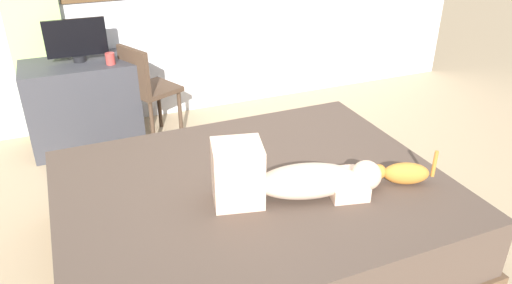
{
  "coord_description": "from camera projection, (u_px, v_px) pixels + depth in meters",
  "views": [
    {
      "loc": [
        -1.03,
        -2.19,
        1.99
      ],
      "look_at": [
        -0.03,
        0.18,
        0.65
      ],
      "focal_mm": 33.91,
      "sensor_mm": 36.0,
      "label": 1
    }
  ],
  "objects": [
    {
      "name": "bed",
      "position": [
        254.0,
        219.0,
        2.89
      ],
      "size": [
        2.25,
        1.77,
        0.5
      ],
      "color": "brown",
      "rests_on": "ground"
    },
    {
      "name": "desk",
      "position": [
        84.0,
        104.0,
        4.14
      ],
      "size": [
        0.9,
        0.56,
        0.74
      ],
      "color": "#38383D",
      "rests_on": "ground"
    },
    {
      "name": "cup",
      "position": [
        110.0,
        59.0,
        3.89
      ],
      "size": [
        0.07,
        0.07,
        0.09
      ],
      "primitive_type": "cylinder",
      "color": "#B23D38",
      "rests_on": "desk"
    },
    {
      "name": "chair_by_desk",
      "position": [
        146.0,
        86.0,
        4.12
      ],
      "size": [
        0.5,
        0.5,
        0.86
      ],
      "color": "#4C3828",
      "rests_on": "ground"
    },
    {
      "name": "ground_plane",
      "position": [
        272.0,
        244.0,
        3.06
      ],
      "size": [
        16.0,
        16.0,
        0.0
      ],
      "primitive_type": "plane",
      "color": "tan"
    },
    {
      "name": "person_lying",
      "position": [
        290.0,
        178.0,
        2.61
      ],
      "size": [
        0.94,
        0.44,
        0.34
      ],
      "color": "#CCB299",
      "rests_on": "bed"
    },
    {
      "name": "cat",
      "position": [
        403.0,
        173.0,
        2.74
      ],
      "size": [
        0.34,
        0.21,
        0.21
      ],
      "color": "#C67A2D",
      "rests_on": "bed"
    },
    {
      "name": "tv_monitor",
      "position": [
        76.0,
        40.0,
        3.89
      ],
      "size": [
        0.48,
        0.1,
        0.35
      ],
      "color": "black",
      "rests_on": "desk"
    }
  ]
}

